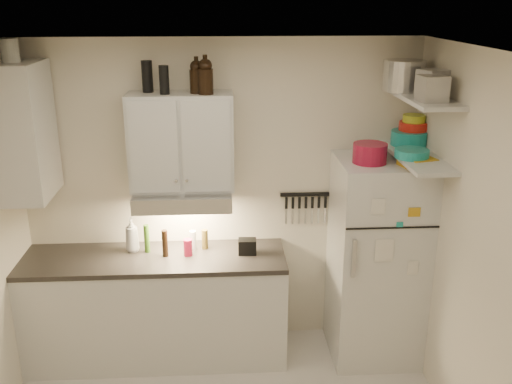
{
  "coord_description": "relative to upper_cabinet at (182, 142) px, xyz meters",
  "views": [
    {
      "loc": [
        0.01,
        -2.98,
        2.88
      ],
      "look_at": [
        0.25,
        0.9,
        1.55
      ],
      "focal_mm": 40.0,
      "sensor_mm": 36.0,
      "label": 1
    }
  ],
  "objects": [
    {
      "name": "back_wall",
      "position": [
        0.3,
        0.18,
        -0.53
      ],
      "size": [
        3.2,
        0.02,
        2.6
      ],
      "primitive_type": "cube",
      "color": "beige",
      "rests_on": "ground"
    },
    {
      "name": "dutch_oven",
      "position": [
        1.42,
        -0.24,
        -0.05
      ],
      "size": [
        0.29,
        0.29,
        0.15
      ],
      "primitive_type": "cylinder",
      "rotation": [
        0.0,
        0.0,
        -0.15
      ],
      "color": "maroon",
      "rests_on": "fridge"
    },
    {
      "name": "side_jar",
      "position": [
        -1.15,
        -0.16,
        0.71
      ],
      "size": [
        0.13,
        0.13,
        0.16
      ],
      "primitive_type": "cylinder",
      "rotation": [
        0.0,
        0.0,
        0.05
      ],
      "color": "silver",
      "rests_on": "side_cabinet"
    },
    {
      "name": "stock_pot",
      "position": [
        1.68,
        -0.09,
        0.5
      ],
      "size": [
        0.4,
        0.4,
        0.23
      ],
      "primitive_type": "cylinder",
      "rotation": [
        0.0,
        0.0,
        -0.3
      ],
      "color": "silver",
      "rests_on": "shelf_hi"
    },
    {
      "name": "plates",
      "position": [
        1.69,
        -0.39,
        -0.02
      ],
      "size": [
        0.31,
        0.31,
        0.06
      ],
      "primitive_type": "cylinder",
      "rotation": [
        0.0,
        0.0,
        -0.3
      ],
      "color": "teal",
      "rests_on": "shelf_lo"
    },
    {
      "name": "side_cabinet",
      "position": [
        -1.14,
        -0.14,
        0.12
      ],
      "size": [
        0.33,
        0.55,
        1.0
      ],
      "primitive_type": "cube",
      "color": "silver",
      "rests_on": "left_wall"
    },
    {
      "name": "base_cabinet",
      "position": [
        -0.25,
        -0.14,
        -1.39
      ],
      "size": [
        2.1,
        0.6,
        0.88
      ],
      "primitive_type": "cube",
      "color": "silver",
      "rests_on": "floor"
    },
    {
      "name": "caddy",
      "position": [
        0.5,
        -0.12,
        -0.84
      ],
      "size": [
        0.15,
        0.11,
        0.12
      ],
      "primitive_type": "cube",
      "rotation": [
        0.0,
        0.0,
        -0.04
      ],
      "color": "black",
      "rests_on": "countertop"
    },
    {
      "name": "spice_jar",
      "position": [
        1.66,
        -0.27,
        -0.08
      ],
      "size": [
        0.07,
        0.07,
        0.09
      ],
      "primitive_type": "cylinder",
      "rotation": [
        0.0,
        0.0,
        -0.36
      ],
      "color": "silver",
      "rests_on": "fridge"
    },
    {
      "name": "thermos_b",
      "position": [
        -0.24,
        0.05,
        0.49
      ],
      "size": [
        0.1,
        0.1,
        0.24
      ],
      "primitive_type": "cylinder",
      "rotation": [
        0.0,
        0.0,
        -0.19
      ],
      "color": "black",
      "rests_on": "upper_cabinet"
    },
    {
      "name": "pepper_mill",
      "position": [
        0.16,
        -0.01,
        -0.82
      ],
      "size": [
        0.06,
        0.06,
        0.17
      ],
      "primitive_type": "cylinder",
      "rotation": [
        0.0,
        0.0,
        0.28
      ],
      "color": "brown",
      "rests_on": "countertop"
    },
    {
      "name": "tin_b",
      "position": [
        1.73,
        -0.56,
        0.48
      ],
      "size": [
        0.19,
        0.19,
        0.17
      ],
      "primitive_type": "cube",
      "rotation": [
        0.0,
        0.0,
        0.09
      ],
      "color": "#AAAAAD",
      "rests_on": "shelf_hi"
    },
    {
      "name": "right_wall",
      "position": [
        1.91,
        -1.33,
        -0.53
      ],
      "size": [
        0.02,
        3.0,
        2.6
      ],
      "primitive_type": "cube",
      "color": "beige",
      "rests_on": "ground"
    },
    {
      "name": "bowl_yellow",
      "position": [
        1.82,
        0.0,
        0.16
      ],
      "size": [
        0.18,
        0.18,
        0.06
      ],
      "primitive_type": "cylinder",
      "color": "#B1BC21",
      "rests_on": "bowl_orange"
    },
    {
      "name": "range_hood",
      "position": [
        0.0,
        -0.06,
        -0.44
      ],
      "size": [
        0.76,
        0.46,
        0.12
      ],
      "primitive_type": "cube",
      "color": "silver",
      "rests_on": "back_wall"
    },
    {
      "name": "fridge",
      "position": [
        1.55,
        -0.18,
        -0.98
      ],
      "size": [
        0.7,
        0.68,
        1.7
      ],
      "primitive_type": "cube",
      "color": "silver",
      "rests_on": "floor"
    },
    {
      "name": "countertop",
      "position": [
        -0.25,
        -0.14,
        -0.93
      ],
      "size": [
        2.1,
        0.62,
        0.04
      ],
      "primitive_type": "cube",
      "color": "#2B2724",
      "rests_on": "base_cabinet"
    },
    {
      "name": "tin_a",
      "position": [
        1.8,
        -0.37,
        0.48
      ],
      "size": [
        0.24,
        0.23,
        0.19
      ],
      "primitive_type": "cube",
      "rotation": [
        0.0,
        0.0,
        0.38
      ],
      "color": "#AAAAAD",
      "rests_on": "shelf_hi"
    },
    {
      "name": "book_stack",
      "position": [
        1.73,
        -0.39,
        -0.08
      ],
      "size": [
        0.25,
        0.29,
        0.08
      ],
      "primitive_type": "cube",
      "rotation": [
        0.0,
        0.0,
        0.27
      ],
      "color": "gold",
      "rests_on": "fridge"
    },
    {
      "name": "thermos_a",
      "position": [
        -0.1,
        -0.05,
        0.48
      ],
      "size": [
        0.09,
        0.09,
        0.21
      ],
      "primitive_type": "cylinder",
      "rotation": [
        0.0,
        0.0,
        -0.2
      ],
      "color": "black",
      "rests_on": "upper_cabinet"
    },
    {
      "name": "clear_bottle",
      "position": [
        0.06,
        -0.02,
        -0.82
      ],
      "size": [
        0.06,
        0.06,
        0.16
      ],
      "primitive_type": "cylinder",
      "rotation": [
        0.0,
        0.0,
        0.19
      ],
      "color": "silver",
      "rests_on": "countertop"
    },
    {
      "name": "shelf_lo",
      "position": [
        1.75,
        -0.31,
        -0.07
      ],
      "size": [
        0.3,
        0.95,
        0.03
      ],
      "primitive_type": "cube",
      "color": "silver",
      "rests_on": "right_wall"
    },
    {
      "name": "growler_a",
      "position": [
        0.13,
        -0.02,
        0.5
      ],
      "size": [
        0.13,
        0.13,
        0.25
      ],
      "primitive_type": null,
      "rotation": [
        0.0,
        0.0,
        0.21
      ],
      "color": "black",
      "rests_on": "upper_cabinet"
    },
    {
      "name": "upper_cabinet",
      "position": [
        0.0,
        0.0,
        0.0
      ],
      "size": [
        0.8,
        0.33,
        0.75
      ],
      "primitive_type": "cube",
      "color": "silver",
      "rests_on": "back_wall"
    },
    {
      "name": "growler_b",
      "position": [
        0.2,
        -0.07,
        0.51
      ],
      "size": [
        0.15,
        0.15,
        0.27
      ],
      "primitive_type": null,
      "rotation": [
        0.0,
        0.0,
        0.41
      ],
      "color": "black",
      "rests_on": "upper_cabinet"
    },
    {
      "name": "red_jar",
      "position": [
        0.02,
        -0.13,
        -0.84
      ],
      "size": [
        0.08,
        0.08,
        0.14
      ],
      "primitive_type": "cylinder",
      "rotation": [
        0.0,
        0.0,
        0.14
      ],
      "color": "maroon",
      "rests_on": "countertop"
    },
    {
      "name": "shelf_hi",
      "position": [
        1.75,
        -0.31,
        0.38
      ],
      "size": [
        0.3,
        0.95,
        0.03
      ],
      "primitive_type": "cube",
      "color": "silver",
      "rests_on": "right_wall"
    },
    {
      "name": "bowl_orange",
      "position": [
        1.82,
        0.0,
        0.1
      ],
      "size": [
        0.23,
        0.23,
        0.07
      ],
      "primitive_type": "cylinder",
      "color": "red",
      "rests_on": "bowl_teal"
    },
    {
      "name": "ceiling",
      "position": [
        0.3,
        -1.33,
        0.78
      ],
      "size": [
        3.2,
        3.0,
        0.02
      ],
      "primitive_type": "cube",
      "color": "white",
      "rests_on": "ground"
    },
    {
      "name": "oil_bottle",
      "position": [
        -0.31,
        -0.05,
        -0.79
      ],
      "size": [
        0.05,
        0.05,
        0.23
      ],
      "primitive_type": "cylinder",
      "rotation": [
        0.0,
        0.0,
        -0.11
      ],
      "color": "#345F17",
      "rests_on": "countertop"
    },
    {
      "name": "vinegar_bottle",
      "position": [
        -0.16,
        -0.13,
        -0.79
      ],
      "size": [
        0.06,
        0.06,
        0.22
      ],
      "primitive_type": "cylinder",
      "rotation": [
        0.0,
        0.0,
        0.26
      ],
      "color": "black",
      "rests_on": "countertop"
    },
    {
      "name": "soap_bottle",
      "position": [
        -0.43,
        -0.02,
        -0.75
      ],
      "size": [
        0.13,
        0.13,
        0.32
      ],
      "primitive_type": "imported",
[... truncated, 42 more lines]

